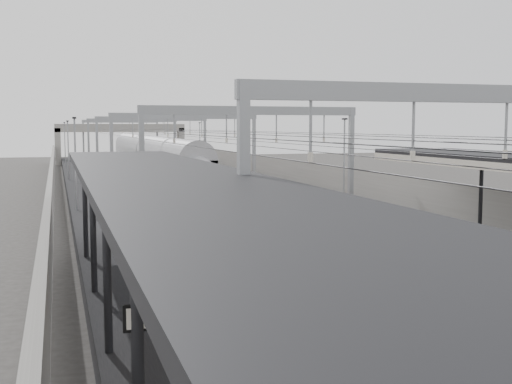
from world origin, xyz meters
TOP-DOWN VIEW (x-y plane):
  - ground at (0.00, 0.00)m, footprint 260.00×260.00m
  - platform_left at (-8.00, 45.00)m, footprint 4.00×120.00m
  - platform_right at (8.00, 45.00)m, footprint 4.00×120.00m
  - tracks at (0.00, 45.00)m, footprint 11.40×140.00m
  - overhead_line at (0.00, 51.62)m, footprint 13.00×140.00m
  - canopy_left at (-8.02, 2.99)m, footprint 4.40×30.00m
  - overbridge at (0.00, 100.00)m, footprint 22.00×2.20m
  - wall_left at (-11.20, 45.00)m, footprint 0.30×120.00m
  - wall_right at (11.20, 45.00)m, footprint 0.30×120.00m
  - train at (-1.50, 50.68)m, footprint 2.78×50.60m
  - bench at (7.28, 9.02)m, footprint 0.78×1.75m
  - signal_green at (-5.20, 64.67)m, footprint 0.32×0.32m
  - signal_red_near at (3.20, 64.74)m, footprint 0.32×0.32m
  - signal_red_far at (5.40, 68.40)m, footprint 0.32×0.32m

SIDE VIEW (x-z plane):
  - ground at x=0.00m, z-range 0.00..0.00m
  - tracks at x=0.00m, z-range -0.05..0.15m
  - platform_left at x=-8.00m, z-range 0.00..1.00m
  - platform_right at x=8.00m, z-range 0.00..1.00m
  - bench at x=7.28m, z-range 1.09..1.97m
  - wall_left at x=-11.20m, z-range 0.00..3.20m
  - wall_right at x=11.20m, z-range 0.00..3.20m
  - train at x=-1.50m, z-range -0.05..4.34m
  - signal_green at x=-5.20m, z-range 0.68..4.15m
  - signal_red_near at x=3.20m, z-range 0.68..4.15m
  - signal_red_far at x=5.40m, z-range 0.68..4.15m
  - canopy_left at x=-8.02m, z-range 2.97..7.21m
  - overbridge at x=0.00m, z-range 1.86..8.76m
  - overhead_line at x=0.00m, z-range 2.84..9.44m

